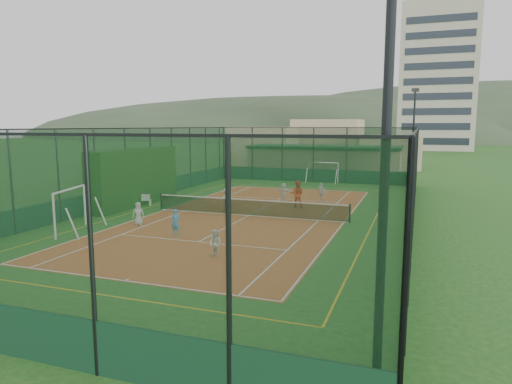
# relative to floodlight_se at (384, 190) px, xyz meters

# --- Properties ---
(ground) EXTENTS (300.00, 300.00, 0.00)m
(ground) POSITION_rel_floodlight_se_xyz_m (-8.60, 16.60, -4.12)
(ground) COLOR #1C521C
(ground) RESTS_ON ground
(court_slab) EXTENTS (11.17, 23.97, 0.01)m
(court_slab) POSITION_rel_floodlight_se_xyz_m (-8.60, 16.60, -4.12)
(court_slab) COLOR #BD5F2A
(court_slab) RESTS_ON ground
(tennis_net) EXTENTS (11.67, 0.12, 1.06)m
(tennis_net) POSITION_rel_floodlight_se_xyz_m (-8.60, 16.60, -3.59)
(tennis_net) COLOR black
(tennis_net) RESTS_ON ground
(perimeter_fence) EXTENTS (18.12, 34.12, 5.00)m
(perimeter_fence) POSITION_rel_floodlight_se_xyz_m (-8.60, 16.60, -1.62)
(perimeter_fence) COLOR #113419
(perimeter_fence) RESTS_ON ground
(floodlight_se) EXTENTS (0.60, 0.26, 8.25)m
(floodlight_se) POSITION_rel_floodlight_se_xyz_m (0.00, 0.00, 0.00)
(floodlight_se) COLOR black
(floodlight_se) RESTS_ON ground
(floodlight_ne) EXTENTS (0.60, 0.26, 8.25)m
(floodlight_ne) POSITION_rel_floodlight_se_xyz_m (0.00, 33.20, 0.00)
(floodlight_ne) COLOR black
(floodlight_ne) RESTS_ON ground
(clubhouse) EXTENTS (15.20, 7.20, 3.15)m
(clubhouse) POSITION_rel_floodlight_se_xyz_m (-8.60, 38.60, -2.55)
(clubhouse) COLOR tan
(clubhouse) RESTS_ON ground
(apartment_tower) EXTENTS (15.00, 12.00, 30.00)m
(apartment_tower) POSITION_rel_floodlight_se_xyz_m (3.40, 98.60, 10.88)
(apartment_tower) COLOR beige
(apartment_tower) RESTS_ON ground
(distant_hills) EXTENTS (200.00, 60.00, 24.00)m
(distant_hills) POSITION_rel_floodlight_se_xyz_m (-8.60, 166.60, -4.12)
(distant_hills) COLOR #384C33
(distant_hills) RESTS_ON ground
(hedge_left) EXTENTS (1.26, 8.42, 3.68)m
(hedge_left) POSITION_rel_floodlight_se_xyz_m (-16.90, 17.60, -2.28)
(hedge_left) COLOR black
(hedge_left) RESTS_ON ground
(white_bench) EXTENTS (1.47, 0.69, 0.80)m
(white_bench) POSITION_rel_floodlight_se_xyz_m (-16.40, 17.40, -3.73)
(white_bench) COLOR white
(white_bench) RESTS_ON ground
(futsal_goal_near) EXTENTS (3.39, 1.79, 2.10)m
(futsal_goal_near) POSITION_rel_floodlight_se_xyz_m (-15.41, 9.93, -3.07)
(futsal_goal_near) COLOR white
(futsal_goal_near) RESTS_ON ground
(futsal_goal_far) EXTENTS (2.88, 1.00, 1.83)m
(futsal_goal_far) POSITION_rel_floodlight_se_xyz_m (-7.66, 33.59, -3.21)
(futsal_goal_far) COLOR white
(futsal_goal_far) RESTS_ON ground
(child_near_left) EXTENTS (0.71, 0.63, 1.22)m
(child_near_left) POSITION_rel_floodlight_se_xyz_m (-13.13, 12.28, -3.51)
(child_near_left) COLOR silver
(child_near_left) RESTS_ON court_slab
(child_near_mid) EXTENTS (0.49, 0.36, 1.26)m
(child_near_mid) POSITION_rel_floodlight_se_xyz_m (-10.18, 10.96, -3.48)
(child_near_mid) COLOR #4A97D4
(child_near_mid) RESTS_ON court_slab
(child_near_right) EXTENTS (0.67, 0.61, 1.13)m
(child_near_right) POSITION_rel_floodlight_se_xyz_m (-6.87, 8.23, -3.55)
(child_near_right) COLOR white
(child_near_right) RESTS_ON court_slab
(child_far_left) EXTENTS (1.02, 0.79, 1.39)m
(child_far_left) POSITION_rel_floodlight_se_xyz_m (-10.48, 17.80, -3.42)
(child_far_left) COLOR white
(child_far_left) RESTS_ON court_slab
(child_far_right) EXTENTS (0.84, 0.59, 1.32)m
(child_far_right) POSITION_rel_floodlight_se_xyz_m (-5.61, 22.71, -3.46)
(child_far_right) COLOR white
(child_far_right) RESTS_ON court_slab
(child_far_back) EXTENTS (1.20, 0.60, 1.24)m
(child_far_back) POSITION_rel_floodlight_se_xyz_m (-8.16, 22.37, -3.50)
(child_far_back) COLOR white
(child_far_back) RESTS_ON court_slab
(coach) EXTENTS (0.94, 0.78, 1.73)m
(coach) POSITION_rel_floodlight_se_xyz_m (-6.62, 20.08, -3.25)
(coach) COLOR red
(coach) RESTS_ON court_slab
(tennis_balls) EXTENTS (3.02, 1.32, 0.07)m
(tennis_balls) POSITION_rel_floodlight_se_xyz_m (-8.18, 17.80, -4.08)
(tennis_balls) COLOR #CCE033
(tennis_balls) RESTS_ON court_slab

